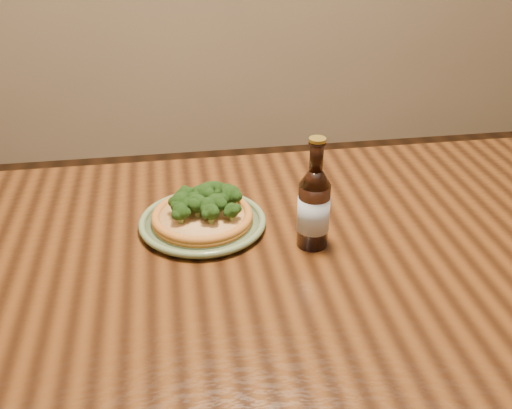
{
  "coord_description": "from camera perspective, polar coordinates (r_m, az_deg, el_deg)",
  "views": [
    {
      "loc": [
        -0.31,
        -0.82,
        1.39
      ],
      "look_at": [
        -0.15,
        0.17,
        0.82
      ],
      "focal_mm": 42.0,
      "sensor_mm": 36.0,
      "label": 1
    }
  ],
  "objects": [
    {
      "name": "beer_bottle",
      "position": [
        1.13,
        5.52,
        -0.25
      ],
      "size": [
        0.06,
        0.06,
        0.22
      ],
      "rotation": [
        0.0,
        0.0,
        0.26
      ],
      "color": "black",
      "rests_on": "table"
    },
    {
      "name": "plate",
      "position": [
        1.22,
        -5.11,
        -1.7
      ],
      "size": [
        0.26,
        0.26,
        0.02
      ],
      "rotation": [
        0.0,
        0.0,
        -0.02
      ],
      "color": "#5E724E",
      "rests_on": "table"
    },
    {
      "name": "table",
      "position": [
        1.22,
        7.59,
        -7.8
      ],
      "size": [
        1.6,
        0.9,
        0.75
      ],
      "color": "#48260F",
      "rests_on": "ground"
    },
    {
      "name": "pizza",
      "position": [
        1.21,
        -5.06,
        -0.76
      ],
      "size": [
        0.2,
        0.2,
        0.07
      ],
      "rotation": [
        0.0,
        0.0,
        0.29
      ],
      "color": "#AE6A27",
      "rests_on": "plate"
    }
  ]
}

